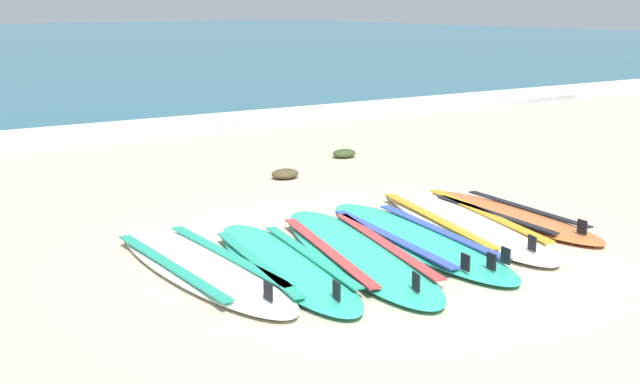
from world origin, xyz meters
name	(u,v)px	position (x,y,z in m)	size (l,w,h in m)	color
ground_plane	(376,250)	(0.00, 0.00, 0.00)	(80.00, 80.00, 0.00)	#C1B599
wave_foam_strip	(99,133)	(0.00, 6.14, 0.06)	(80.00, 1.24, 0.11)	white
surfboard_0	(199,265)	(-1.28, 0.29, 0.04)	(0.62, 2.36, 0.18)	silver
surfboard_1	(283,264)	(-0.79, 0.00, 0.04)	(0.88, 2.22, 0.18)	#2DB793
surfboard_2	(356,252)	(-0.22, -0.04, 0.04)	(1.17, 2.52, 0.18)	#2DB793
surfboard_3	(415,238)	(0.35, -0.02, 0.04)	(0.91, 2.43, 0.18)	#2DB793
surfboard_4	(461,221)	(1.00, 0.17, 0.04)	(1.22, 2.63, 0.18)	silver
surfboard_5	(510,215)	(1.45, 0.07, 0.04)	(0.64, 2.04, 0.18)	orange
seaweed_clump_near_shoreline	(285,174)	(0.72, 2.49, 0.05)	(0.29, 0.23, 0.10)	#4C4228
seaweed_clump_mid_sand	(344,153)	(1.90, 3.12, 0.05)	(0.29, 0.23, 0.10)	#384723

